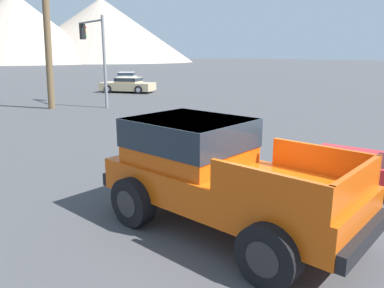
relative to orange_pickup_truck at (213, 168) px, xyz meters
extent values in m
plane|color=#424244|center=(0.38, -0.25, -1.07)|extent=(320.00, 320.00, 0.00)
cube|color=#CC4C0C|center=(0.06, -0.33, -0.27)|extent=(2.63, 4.73, 0.58)
cube|color=#CC4C0C|center=(-0.10, 0.55, 0.42)|extent=(2.05, 2.24, 0.81)
cube|color=#1E2833|center=(-0.10, 0.55, 0.56)|extent=(2.09, 2.28, 0.52)
cube|color=#CC4C0C|center=(-0.61, -1.72, 0.25)|extent=(0.39, 1.78, 0.48)
cube|color=#CC4C0C|center=(1.16, -1.41, 0.25)|extent=(0.39, 1.78, 0.48)
cube|color=#CC4C0C|center=(0.42, -2.41, 0.25)|extent=(1.79, 0.39, 0.48)
cube|color=black|center=(-0.34, 1.92, -0.44)|extent=(1.84, 0.48, 0.24)
cube|color=black|center=(0.45, -2.59, -0.44)|extent=(1.84, 0.48, 0.24)
cylinder|color=black|center=(-1.14, 0.86, -0.62)|extent=(0.48, 0.94, 0.90)
cylinder|color=#232326|center=(-1.14, 0.86, -0.62)|extent=(0.43, 0.55, 0.49)
cylinder|color=black|center=(0.78, 1.20, -0.62)|extent=(0.48, 0.94, 0.90)
cylinder|color=#232326|center=(0.78, 1.20, -0.62)|extent=(0.43, 0.55, 0.49)
cylinder|color=black|center=(-0.66, -1.87, -0.62)|extent=(0.48, 0.94, 0.90)
cylinder|color=#232326|center=(-0.66, -1.87, -0.62)|extent=(0.43, 0.55, 0.49)
cylinder|color=black|center=(1.26, -1.53, -0.62)|extent=(0.48, 0.94, 0.90)
cylinder|color=#232326|center=(1.26, -1.53, -0.62)|extent=(0.43, 0.55, 0.49)
cylinder|color=black|center=(3.27, -0.56, -0.75)|extent=(0.39, 0.67, 0.63)
cylinder|color=#9E9EA3|center=(3.27, -0.56, -0.75)|extent=(0.32, 0.40, 0.35)
cylinder|color=black|center=(4.92, -0.08, -0.75)|extent=(0.39, 0.67, 0.63)
cylinder|color=#9E9EA3|center=(4.92, -0.08, -0.75)|extent=(0.32, 0.40, 0.35)
cube|color=#B7BABF|center=(14.32, 29.19, -0.61)|extent=(3.84, 4.33, 0.58)
cube|color=#B7BABF|center=(14.38, 29.27, -0.09)|extent=(2.25, 2.29, 0.46)
cube|color=#1E2833|center=(14.38, 29.27, -0.04)|extent=(2.30, 2.34, 0.27)
cylinder|color=black|center=(14.22, 27.67, -0.76)|extent=(0.54, 0.62, 0.61)
cylinder|color=#9E9EA3|center=(14.22, 27.67, -0.76)|extent=(0.39, 0.41, 0.34)
cylinder|color=black|center=(12.89, 28.66, -0.76)|extent=(0.54, 0.62, 0.61)
cylinder|color=#9E9EA3|center=(12.89, 28.66, -0.76)|extent=(0.39, 0.41, 0.34)
cylinder|color=black|center=(15.74, 29.72, -0.76)|extent=(0.54, 0.62, 0.61)
cylinder|color=#9E9EA3|center=(15.74, 29.72, -0.76)|extent=(0.39, 0.41, 0.34)
cylinder|color=black|center=(14.41, 30.71, -0.76)|extent=(0.54, 0.62, 0.61)
cylinder|color=#9E9EA3|center=(14.41, 30.71, -0.76)|extent=(0.39, 0.41, 0.34)
cube|color=tan|center=(10.42, 21.93, -0.59)|extent=(3.91, 4.41, 0.61)
cube|color=tan|center=(10.48, 21.85, -0.08)|extent=(2.30, 2.34, 0.41)
cube|color=#1E2833|center=(10.48, 21.85, -0.03)|extent=(2.35, 2.39, 0.25)
cylinder|color=black|center=(8.96, 22.46, -0.75)|extent=(0.55, 0.64, 0.63)
cylinder|color=#9E9EA3|center=(8.96, 22.46, -0.75)|extent=(0.39, 0.42, 0.35)
cylinder|color=black|center=(10.33, 23.48, -0.75)|extent=(0.55, 0.64, 0.63)
cylinder|color=#9E9EA3|center=(10.33, 23.48, -0.75)|extent=(0.39, 0.42, 0.35)
cylinder|color=black|center=(10.50, 20.38, -0.75)|extent=(0.55, 0.64, 0.63)
cylinder|color=#9E9EA3|center=(10.50, 20.38, -0.75)|extent=(0.39, 0.42, 0.35)
cylinder|color=black|center=(11.87, 21.40, -0.75)|extent=(0.55, 0.64, 0.63)
cylinder|color=#9E9EA3|center=(11.87, 21.40, -0.75)|extent=(0.39, 0.42, 0.35)
cylinder|color=slate|center=(5.22, 15.01, 1.46)|extent=(0.16, 0.16, 5.06)
cylinder|color=slate|center=(5.22, 16.59, 3.74)|extent=(0.11, 3.17, 0.11)
cube|color=black|center=(5.22, 17.80, 3.24)|extent=(0.26, 0.34, 0.90)
sphere|color=red|center=(5.37, 17.80, 3.51)|extent=(0.20, 0.20, 0.20)
sphere|color=orange|center=(5.37, 17.80, 3.24)|extent=(0.20, 0.20, 0.20)
sphere|color=green|center=(5.37, 17.80, 2.97)|extent=(0.20, 0.20, 0.20)
cylinder|color=brown|center=(2.64, 16.33, 2.72)|extent=(0.36, 1.05, 7.58)
cone|color=gray|center=(56.93, 123.38, 9.84)|extent=(64.30, 64.30, 21.81)
cone|color=gray|center=(27.81, 121.59, 9.40)|extent=(52.09, 52.09, 20.93)
camera|label=1|loc=(-4.23, -4.73, 1.98)|focal=35.00mm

